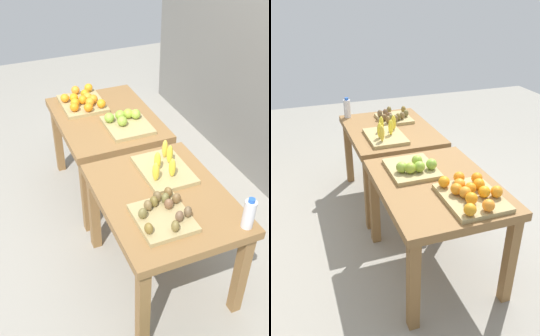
{
  "view_description": "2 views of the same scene",
  "coord_description": "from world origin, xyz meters",
  "views": [
    {
      "loc": [
        2.37,
        -0.95,
        2.44
      ],
      "look_at": [
        0.04,
        0.02,
        0.61
      ],
      "focal_mm": 44.32,
      "sensor_mm": 36.0,
      "label": 1
    },
    {
      "loc": [
        -2.49,
        0.9,
        1.97
      ],
      "look_at": [
        0.01,
        0.03,
        0.6
      ],
      "focal_mm": 37.74,
      "sensor_mm": 36.0,
      "label": 2
    }
  ],
  "objects": [
    {
      "name": "apple_bin",
      "position": [
        -0.35,
        0.1,
        0.79
      ],
      "size": [
        0.4,
        0.35,
        0.11
      ],
      "color": "tan",
      "rests_on": "display_table_left"
    },
    {
      "name": "banana_crate",
      "position": [
        0.34,
        0.11,
        0.79
      ],
      "size": [
        0.44,
        0.32,
        0.17
      ],
      "color": "tan",
      "rests_on": "display_table_right"
    },
    {
      "name": "display_table_right",
      "position": [
        0.56,
        0.0,
        0.64
      ],
      "size": [
        1.04,
        0.8,
        0.76
      ],
      "color": "olive",
      "rests_on": "ground_plane"
    },
    {
      "name": "orange_bin",
      "position": [
        -0.82,
        -0.12,
        0.8
      ],
      "size": [
        0.46,
        0.37,
        0.11
      ],
      "color": "tan",
      "rests_on": "display_table_left"
    },
    {
      "name": "ground_plane",
      "position": [
        0.0,
        0.0,
        0.0
      ],
      "size": [
        8.0,
        8.0,
        0.0
      ],
      "primitive_type": "plane",
      "color": "gray"
    },
    {
      "name": "kiwi_bin",
      "position": [
        0.75,
        -0.1,
        0.79
      ],
      "size": [
        0.36,
        0.33,
        0.1
      ],
      "color": "tan",
      "rests_on": "display_table_right"
    },
    {
      "name": "water_bottle",
      "position": [
        1.0,
        0.32,
        0.85
      ],
      "size": [
        0.07,
        0.07,
        0.21
      ],
      "color": "silver",
      "rests_on": "display_table_right"
    },
    {
      "name": "display_table_left",
      "position": [
        -0.56,
        0.0,
        0.64
      ],
      "size": [
        1.04,
        0.8,
        0.76
      ],
      "color": "olive",
      "rests_on": "ground_plane"
    }
  ]
}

